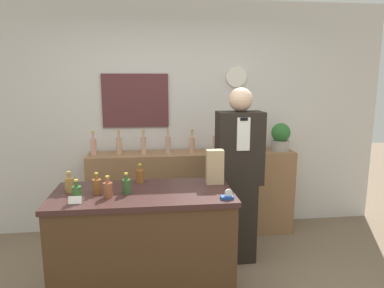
# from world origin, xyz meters

# --- Properties ---
(back_wall) EXTENTS (5.20, 0.09, 2.70)m
(back_wall) POSITION_xyz_m (-0.00, 2.00, 1.35)
(back_wall) COLOR silver
(back_wall) RESTS_ON ground_plane
(back_shelf) EXTENTS (2.36, 0.39, 0.98)m
(back_shelf) POSITION_xyz_m (0.23, 1.75, 0.49)
(back_shelf) COLOR #8E6642
(back_shelf) RESTS_ON ground_plane
(display_counter) EXTENTS (1.40, 0.66, 0.95)m
(display_counter) POSITION_xyz_m (-0.30, 0.49, 0.47)
(display_counter) COLOR #422B19
(display_counter) RESTS_ON ground_plane
(shopkeeper) EXTENTS (0.44, 0.27, 1.73)m
(shopkeeper) POSITION_xyz_m (0.61, 1.09, 0.86)
(shopkeeper) COLOR black
(shopkeeper) RESTS_ON ground_plane
(potted_plant) EXTENTS (0.22, 0.22, 0.32)m
(potted_plant) POSITION_xyz_m (1.27, 1.72, 1.15)
(potted_plant) COLOR #9E998E
(potted_plant) RESTS_ON back_shelf
(paper_bag) EXTENTS (0.14, 0.10, 0.29)m
(paper_bag) POSITION_xyz_m (0.29, 0.64, 1.09)
(paper_bag) COLOR tan
(paper_bag) RESTS_ON display_counter
(tape_dispenser) EXTENTS (0.09, 0.06, 0.07)m
(tape_dispenser) POSITION_xyz_m (0.31, 0.26, 0.97)
(tape_dispenser) COLOR #1E4799
(tape_dispenser) RESTS_ON display_counter
(price_card_left) EXTENTS (0.09, 0.02, 0.06)m
(price_card_left) POSITION_xyz_m (-0.77, 0.28, 0.98)
(price_card_left) COLOR white
(price_card_left) RESTS_ON display_counter
(counter_bottle_0) EXTENTS (0.07, 0.07, 0.16)m
(counter_bottle_0) POSITION_xyz_m (-0.87, 0.56, 1.01)
(counter_bottle_0) COLOR #9F733C
(counter_bottle_0) RESTS_ON display_counter
(counter_bottle_1) EXTENTS (0.07, 0.07, 0.16)m
(counter_bottle_1) POSITION_xyz_m (-0.77, 0.33, 1.01)
(counter_bottle_1) COLOR #2B5724
(counter_bottle_1) RESTS_ON display_counter
(counter_bottle_2) EXTENTS (0.07, 0.07, 0.16)m
(counter_bottle_2) POSITION_xyz_m (-0.65, 0.49, 1.01)
(counter_bottle_2) COLOR brown
(counter_bottle_2) RESTS_ON display_counter
(counter_bottle_3) EXTENTS (0.07, 0.07, 0.16)m
(counter_bottle_3) POSITION_xyz_m (-0.56, 0.40, 1.01)
(counter_bottle_3) COLOR brown
(counter_bottle_3) RESTS_ON display_counter
(counter_bottle_4) EXTENTS (0.07, 0.07, 0.16)m
(counter_bottle_4) POSITION_xyz_m (-0.43, 0.47, 1.01)
(counter_bottle_4) COLOR #305227
(counter_bottle_4) RESTS_ON display_counter
(counter_bottle_5) EXTENTS (0.07, 0.07, 0.16)m
(counter_bottle_5) POSITION_xyz_m (-0.33, 0.74, 1.01)
(counter_bottle_5) COLOR brown
(counter_bottle_5) RESTS_ON display_counter
(shelf_bottle_0) EXTENTS (0.06, 0.06, 0.27)m
(shelf_bottle_0) POSITION_xyz_m (-0.87, 1.73, 1.08)
(shelf_bottle_0) COLOR tan
(shelf_bottle_0) RESTS_ON back_shelf
(shelf_bottle_1) EXTENTS (0.06, 0.06, 0.27)m
(shelf_bottle_1) POSITION_xyz_m (-0.59, 1.75, 1.08)
(shelf_bottle_1) COLOR tan
(shelf_bottle_1) RESTS_ON back_shelf
(shelf_bottle_2) EXTENTS (0.06, 0.06, 0.27)m
(shelf_bottle_2) POSITION_xyz_m (-0.32, 1.73, 1.08)
(shelf_bottle_2) COLOR tan
(shelf_bottle_2) RESTS_ON back_shelf
(shelf_bottle_3) EXTENTS (0.06, 0.06, 0.27)m
(shelf_bottle_3) POSITION_xyz_m (-0.05, 1.74, 1.08)
(shelf_bottle_3) COLOR tan
(shelf_bottle_3) RESTS_ON back_shelf
(shelf_bottle_4) EXTENTS (0.06, 0.06, 0.27)m
(shelf_bottle_4) POSITION_xyz_m (0.23, 1.73, 1.08)
(shelf_bottle_4) COLOR tan
(shelf_bottle_4) RESTS_ON back_shelf
(shelf_bottle_5) EXTENTS (0.06, 0.06, 0.27)m
(shelf_bottle_5) POSITION_xyz_m (0.50, 1.74, 1.08)
(shelf_bottle_5) COLOR tan
(shelf_bottle_5) RESTS_ON back_shelf
(shelf_bottle_6) EXTENTS (0.06, 0.06, 0.27)m
(shelf_bottle_6) POSITION_xyz_m (0.78, 1.76, 1.08)
(shelf_bottle_6) COLOR tan
(shelf_bottle_6) RESTS_ON back_shelf
(shelf_bottle_7) EXTENTS (0.06, 0.06, 0.27)m
(shelf_bottle_7) POSITION_xyz_m (1.05, 1.74, 1.08)
(shelf_bottle_7) COLOR tan
(shelf_bottle_7) RESTS_ON back_shelf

